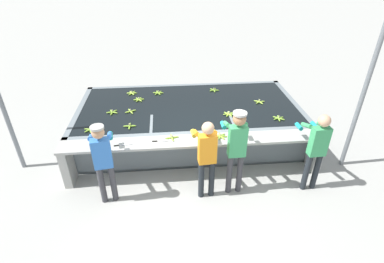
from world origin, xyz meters
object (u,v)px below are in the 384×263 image
banana_bunch_floating_0 (90,129)px  banana_bunch_floating_1 (139,99)px  banana_bunch_floating_9 (130,126)px  banana_bunch_ledge_0 (172,137)px  banana_bunch_floating_7 (112,112)px  banana_bunch_floating_5 (214,90)px  banana_bunch_floating_4 (279,118)px  knife_0 (158,141)px  knife_1 (120,145)px  banana_bunch_floating_6 (131,111)px  support_post_left (0,101)px  banana_bunch_ledge_1 (220,136)px  worker_0 (103,157)px  worker_2 (237,145)px  banana_bunch_floating_3 (229,114)px  worker_3 (317,146)px  banana_bunch_floating_8 (259,102)px  banana_bunch_floating_2 (132,93)px  banana_bunch_floating_10 (158,93)px  worker_1 (207,153)px  support_post_right (362,99)px

banana_bunch_floating_0 → banana_bunch_floating_1: 1.66m
banana_bunch_floating_9 → banana_bunch_ledge_0: (0.88, -0.55, 0.00)m
banana_bunch_floating_7 → banana_bunch_floating_5: bearing=22.5°
banana_bunch_floating_4 → knife_0: banana_bunch_floating_4 is taller
banana_bunch_ledge_0 → knife_1: 1.01m
banana_bunch_floating_6 → support_post_left: support_post_left is taller
banana_bunch_ledge_1 → worker_0: bearing=-164.0°
worker_2 → banana_bunch_ledge_1: (-0.18, 0.59, -0.17)m
banana_bunch_floating_3 → banana_bunch_floating_9: 2.23m
knife_1 → banana_bunch_floating_3: bearing=24.5°
knife_0 → banana_bunch_floating_3: bearing=31.7°
worker_0 → worker_3: worker_3 is taller
banana_bunch_floating_8 → banana_bunch_floating_4: bearing=-77.7°
banana_bunch_floating_5 → worker_2: bearing=-90.8°
worker_2 → banana_bunch_floating_7: bearing=143.3°
banana_bunch_floating_0 → knife_0: (1.41, -0.57, -0.01)m
worker_3 → knife_0: worker_3 is taller
banana_bunch_floating_2 → banana_bunch_floating_6: size_ratio=1.04×
banana_bunch_floating_9 → banana_bunch_floating_10: bearing=70.5°
banana_bunch_floating_6 → banana_bunch_ledge_0: banana_bunch_ledge_0 is taller
knife_0 → worker_1: bearing=-34.8°
knife_0 → support_post_left: support_post_left is taller
banana_bunch_floating_4 → banana_bunch_floating_9: bearing=-179.2°
banana_bunch_floating_2 → worker_2: bearing=-53.8°
worker_1 → banana_bunch_floating_1: worker_1 is taller
banana_bunch_floating_2 → banana_bunch_floating_3: (2.30, -1.38, -0.00)m
knife_0 → banana_bunch_floating_7: bearing=128.8°
banana_bunch_floating_9 → banana_bunch_floating_6: bearing=93.2°
worker_0 → banana_bunch_floating_9: size_ratio=5.81×
banana_bunch_floating_2 → banana_bunch_floating_1: bearing=-63.6°
banana_bunch_floating_6 → banana_bunch_ledge_1: size_ratio=0.96×
banana_bunch_floating_8 → banana_bunch_ledge_1: size_ratio=0.99×
knife_1 → worker_1: bearing=-18.4°
support_post_right → banana_bunch_floating_0: bearing=174.8°
worker_3 → support_post_right: bearing=31.1°
banana_bunch_floating_4 → banana_bunch_ledge_0: banana_bunch_ledge_0 is taller
worker_3 → support_post_right: size_ratio=0.52×
banana_bunch_ledge_0 → support_post_right: size_ratio=0.09×
banana_bunch_floating_5 → banana_bunch_ledge_0: banana_bunch_ledge_0 is taller
banana_bunch_floating_2 → banana_bunch_floating_9: 1.73m
banana_bunch_floating_0 → banana_bunch_ledge_0: (1.68, -0.47, 0.00)m
banana_bunch_ledge_0 → banana_bunch_ledge_1: bearing=-2.0°
banana_bunch_floating_0 → knife_0: 1.52m
banana_bunch_floating_2 → banana_bunch_floating_4: (3.36, -1.68, 0.00)m
banana_bunch_floating_9 → banana_bunch_ledge_1: (1.85, -0.58, 0.00)m
worker_0 → banana_bunch_ledge_1: (2.20, 0.63, -0.09)m
banana_bunch_floating_6 → banana_bunch_floating_10: (0.64, 1.00, -0.00)m
worker_0 → banana_bunch_floating_1: bearing=79.5°
worker_0 → banana_bunch_floating_3: (2.56, 1.56, -0.09)m
banana_bunch_floating_10 → knife_1: banana_bunch_floating_10 is taller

